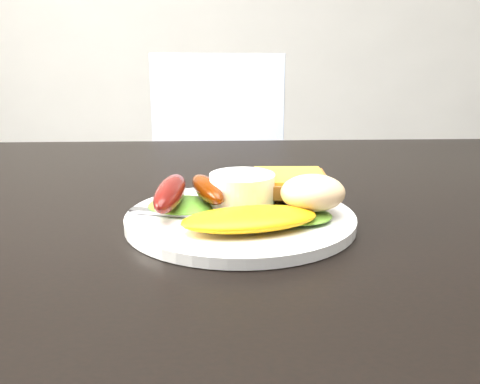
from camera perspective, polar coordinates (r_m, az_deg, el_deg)
dining_table at (r=0.65m, az=8.25°, el=-3.00°), size 1.20×0.80×0.04m
dining_chair at (r=1.47m, az=-2.16°, el=-3.59°), size 0.42×0.42×0.04m
person at (r=1.15m, az=21.29°, el=10.13°), size 0.67×0.50×1.69m
plate at (r=0.57m, az=0.04°, el=-2.79°), size 0.23×0.23×0.01m
lettuce_left at (r=0.58m, az=-5.72°, el=-1.31°), size 0.08×0.07×0.01m
lettuce_right at (r=0.55m, az=5.91°, el=-2.39°), size 0.07×0.06×0.01m
omelette at (r=0.52m, az=1.01°, el=-2.74°), size 0.14×0.09×0.02m
sausage_a at (r=0.57m, az=-7.09°, el=-0.08°), size 0.04×0.11×0.03m
sausage_b at (r=0.58m, az=-3.36°, el=0.30°), size 0.05×0.10×0.02m
ramekin at (r=0.58m, az=0.21°, el=-0.06°), size 0.09×0.09×0.04m
toast_a at (r=0.63m, az=1.45°, el=0.17°), size 0.09×0.09×0.01m
toast_b at (r=0.61m, az=5.00°, el=0.88°), size 0.09×0.09×0.01m
potato_salad at (r=0.56m, az=7.40°, el=-0.06°), size 0.09×0.08×0.04m
fork at (r=0.56m, az=-4.01°, el=-2.37°), size 0.15×0.05×0.00m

